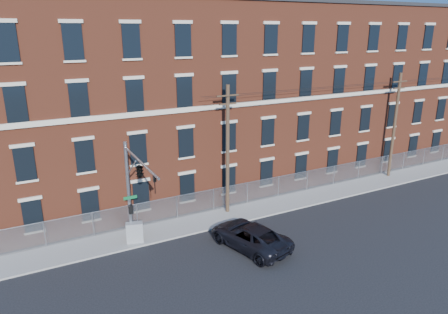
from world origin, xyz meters
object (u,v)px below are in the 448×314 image
utility_pole_near (228,148)px  utility_cabinet (135,232)px  traffic_signal_mast (137,178)px  pickup_truck (250,236)px

utility_pole_near → utility_cabinet: 9.18m
traffic_signal_mast → utility_pole_near: utility_pole_near is taller
traffic_signal_mast → utility_cabinet: 5.00m
utility_pole_near → utility_cabinet: (-7.86, -1.40, -4.52)m
utility_pole_near → utility_cabinet: utility_pole_near is taller
traffic_signal_mast → utility_pole_near: bearing=23.1°
pickup_truck → utility_cabinet: pickup_truck is taller
utility_pole_near → traffic_signal_mast: bearing=-156.9°
utility_pole_near → pickup_truck: (-1.23, -5.47, -4.52)m
pickup_truck → traffic_signal_mast: bearing=-31.5°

